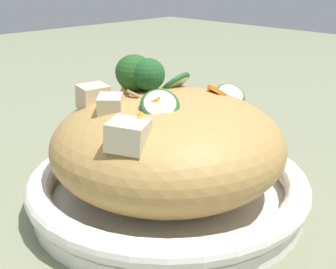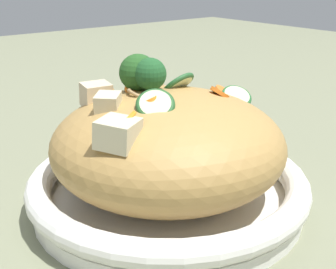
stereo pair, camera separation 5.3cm
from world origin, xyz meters
name	(u,v)px [view 2 (the right image)]	position (x,y,z in m)	size (l,w,h in m)	color
ground_plane	(168,205)	(0.00, 0.00, 0.00)	(3.00, 3.00, 0.00)	#73775B
serving_bowl	(168,188)	(0.00, 0.00, 0.02)	(0.33, 0.33, 0.05)	white
noodle_heap	(168,144)	(0.00, 0.00, 0.08)	(0.27, 0.27, 0.13)	#AB8347
broccoli_florets	(141,73)	(0.00, 0.06, 0.15)	(0.09, 0.12, 0.06)	#8EB968
carrot_coins	(169,99)	(0.01, 0.01, 0.13)	(0.22, 0.15, 0.04)	orange
zucchini_slices	(173,92)	(0.02, 0.01, 0.13)	(0.19, 0.13, 0.05)	beige
chicken_chunks	(115,109)	(-0.06, 0.01, 0.13)	(0.15, 0.15, 0.04)	beige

